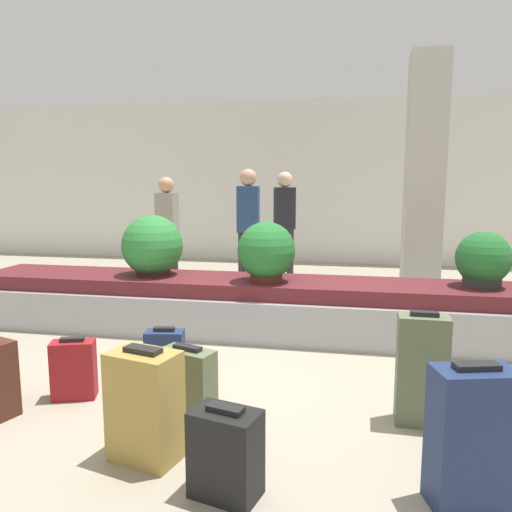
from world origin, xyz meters
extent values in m
plane|color=#9E937F|center=(0.00, 0.00, 0.00)|extent=(18.00, 18.00, 0.00)
cube|color=silver|center=(0.00, 6.28, 1.60)|extent=(18.00, 0.06, 3.20)
cube|color=#9E9EA3|center=(0.00, 1.43, 0.22)|extent=(6.50, 0.97, 0.43)
cube|color=#5B1E23|center=(0.00, 1.43, 0.51)|extent=(6.24, 0.81, 0.16)
cube|color=beige|center=(1.87, 2.97, 1.60)|extent=(0.46, 0.46, 3.20)
cube|color=navy|center=(-0.42, -0.17, 0.23)|extent=(0.32, 0.21, 0.47)
cube|color=black|center=(-0.42, -0.17, 0.48)|extent=(0.17, 0.08, 0.03)
cube|color=black|center=(0.39, -1.40, 0.23)|extent=(0.39, 0.30, 0.46)
cube|color=black|center=(0.39, -1.40, 0.48)|extent=(0.21, 0.12, 0.03)
cube|color=#5B6647|center=(1.48, -0.38, 0.37)|extent=(0.33, 0.20, 0.75)
cube|color=black|center=(1.48, -0.38, 0.76)|extent=(0.18, 0.07, 0.03)
cube|color=maroon|center=(-1.03, -0.47, 0.22)|extent=(0.35, 0.26, 0.44)
cube|color=black|center=(-1.03, -0.47, 0.46)|extent=(0.18, 0.11, 0.03)
cube|color=navy|center=(1.62, -1.24, 0.36)|extent=(0.45, 0.33, 0.72)
cube|color=black|center=(1.62, -1.24, 0.74)|extent=(0.23, 0.14, 0.03)
cube|color=#A3843D|center=(-0.16, -1.15, 0.33)|extent=(0.45, 0.35, 0.65)
cube|color=black|center=(-0.16, -1.15, 0.67)|extent=(0.23, 0.14, 0.03)
cube|color=#5B6647|center=(-0.06, -0.65, 0.25)|extent=(0.41, 0.28, 0.51)
cube|color=black|center=(-0.06, -0.65, 0.52)|extent=(0.21, 0.12, 0.03)
cylinder|color=#381914|center=(-1.18, 1.45, 0.66)|extent=(0.38, 0.38, 0.14)
sphere|color=#2D7F38|center=(-1.18, 1.45, 0.92)|extent=(0.68, 0.68, 0.68)
cylinder|color=#2D2D2D|center=(2.28, 1.48, 0.66)|extent=(0.37, 0.37, 0.14)
sphere|color=#236B2D|center=(2.28, 1.48, 0.87)|extent=(0.53, 0.53, 0.53)
cylinder|color=#4C2319|center=(0.13, 1.32, 0.67)|extent=(0.34, 0.34, 0.16)
sphere|color=#236B2D|center=(0.13, 1.32, 0.91)|extent=(0.60, 0.60, 0.60)
cylinder|color=#282833|center=(-0.63, 3.54, 0.43)|extent=(0.11, 0.11, 0.87)
cylinder|color=#282833|center=(-0.43, 3.54, 0.43)|extent=(0.11, 0.11, 0.87)
cube|color=navy|center=(-0.53, 3.54, 1.21)|extent=(0.33, 0.19, 0.69)
sphere|color=tan|center=(-0.53, 3.54, 1.68)|extent=(0.25, 0.25, 0.25)
cylinder|color=#282833|center=(-1.85, 3.40, 0.40)|extent=(0.11, 0.11, 0.81)
cylinder|color=#282833|center=(-1.65, 3.40, 0.40)|extent=(0.11, 0.11, 0.81)
cube|color=gray|center=(-1.75, 3.40, 1.13)|extent=(0.35, 0.24, 0.64)
sphere|color=tan|center=(-1.75, 3.40, 1.57)|extent=(0.24, 0.24, 0.24)
cylinder|color=#282833|center=(-0.19, 4.29, 0.43)|extent=(0.11, 0.11, 0.85)
cylinder|color=#282833|center=(0.01, 4.29, 0.43)|extent=(0.11, 0.11, 0.85)
cube|color=#232328|center=(-0.09, 4.29, 1.19)|extent=(0.37, 0.30, 0.67)
sphere|color=beige|center=(-0.09, 4.29, 1.65)|extent=(0.25, 0.25, 0.25)
camera|label=1|loc=(1.01, -3.72, 1.63)|focal=35.00mm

